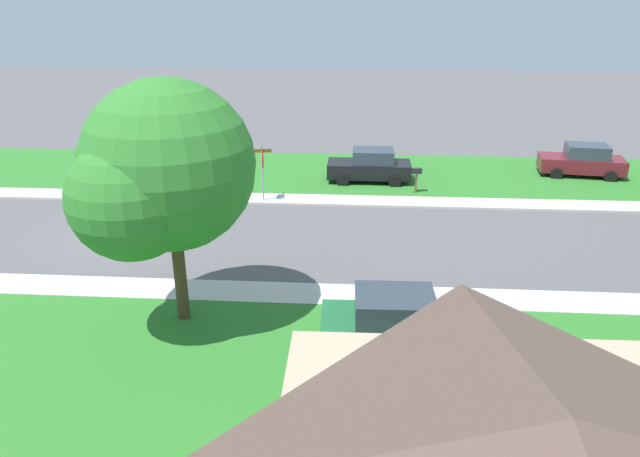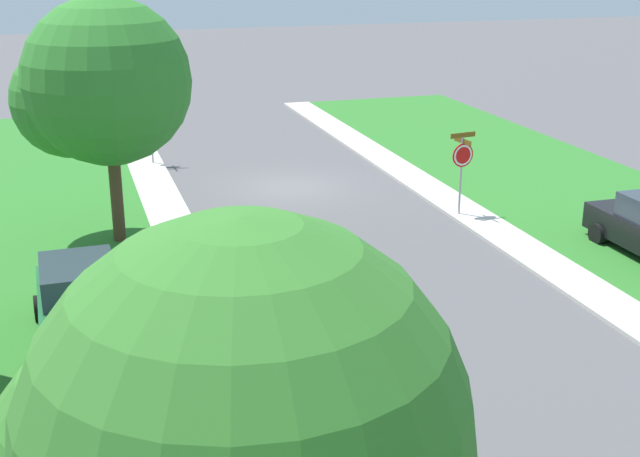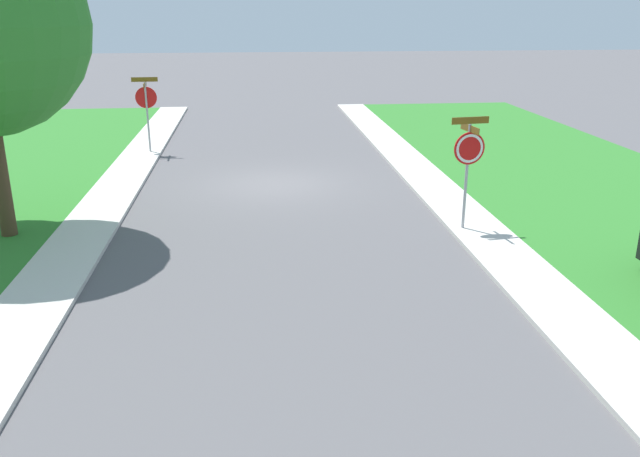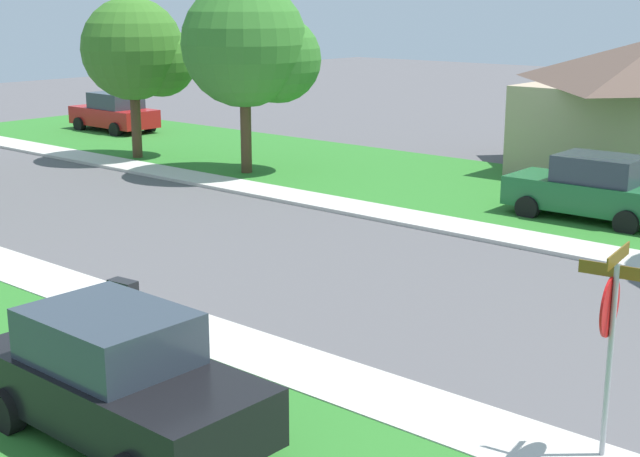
# 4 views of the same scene
# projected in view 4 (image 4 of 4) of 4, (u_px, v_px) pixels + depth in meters

# --- Properties ---
(sidewalk_east) EXTENTS (1.40, 56.00, 0.10)m
(sidewalk_east) POSITION_uv_depth(u_px,v_px,m) (483.00, 232.00, 22.47)
(sidewalk_east) COLOR beige
(sidewalk_east) RESTS_ON ground
(lawn_east) EXTENTS (8.00, 56.00, 0.08)m
(lawn_east) POSITION_uv_depth(u_px,v_px,m) (568.00, 201.00, 25.92)
(lawn_east) COLOR #2D7528
(lawn_east) RESTS_ON ground
(sidewalk_west) EXTENTS (1.40, 56.00, 0.10)m
(sidewalk_west) POSITION_uv_depth(u_px,v_px,m) (199.00, 334.00, 15.57)
(sidewalk_west) COLOR beige
(sidewalk_west) RESTS_ON ground
(stop_sign_far_corner) EXTENTS (0.91, 0.91, 2.77)m
(stop_sign_far_corner) POSITION_uv_depth(u_px,v_px,m) (611.00, 320.00, 10.91)
(stop_sign_far_corner) COLOR #9E9EA3
(stop_sign_far_corner) RESTS_ON ground
(car_green_kerbside_mid) EXTENTS (2.12, 4.34, 1.76)m
(car_green_kerbside_mid) POSITION_uv_depth(u_px,v_px,m) (593.00, 189.00, 23.54)
(car_green_kerbside_mid) COLOR #1E6033
(car_green_kerbside_mid) RESTS_ON ground
(car_red_far_down_street) EXTENTS (2.10, 4.33, 1.76)m
(car_red_far_down_street) POSITION_uv_depth(u_px,v_px,m) (114.00, 113.00, 39.56)
(car_red_far_down_street) COLOR red
(car_red_far_down_street) RESTS_ON ground
(car_black_behind_trees) EXTENTS (2.06, 4.31, 1.76)m
(car_black_behind_trees) POSITION_uv_depth(u_px,v_px,m) (118.00, 378.00, 11.71)
(car_black_behind_trees) COLOR black
(car_black_behind_trees) RESTS_ON ground
(tree_sidewalk_mid) EXTENTS (3.91, 3.63, 5.79)m
(tree_sidewalk_mid) POSITION_uv_depth(u_px,v_px,m) (140.00, 52.00, 32.15)
(tree_sidewalk_mid) COLOR #4C3823
(tree_sidewalk_mid) RESTS_ON ground
(tree_corner_large) EXTENTS (4.39, 4.08, 6.33)m
(tree_corner_large) POSITION_uv_depth(u_px,v_px,m) (253.00, 48.00, 29.16)
(tree_corner_large) COLOR #4C3823
(tree_corner_large) RESTS_ON ground
(mailbox) EXTENTS (0.29, 0.50, 1.31)m
(mailbox) POSITION_uv_depth(u_px,v_px,m) (124.00, 298.00, 14.43)
(mailbox) COLOR brown
(mailbox) RESTS_ON ground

